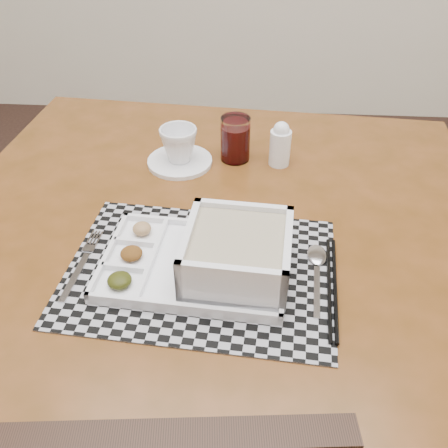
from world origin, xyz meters
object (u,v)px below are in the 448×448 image
(serving_tray, at_px, (224,258))
(juice_glass, at_px, (235,140))
(cup, at_px, (179,144))
(creamer_bottle, at_px, (280,144))
(dining_table, at_px, (209,262))

(serving_tray, height_order, juice_glass, juice_glass)
(cup, xyz_separation_m, juice_glass, (0.13, 0.03, -0.00))
(juice_glass, bearing_deg, serving_tray, -89.88)
(juice_glass, bearing_deg, creamer_bottle, -8.87)
(serving_tray, bearing_deg, cup, 109.48)
(cup, relative_size, juice_glass, 0.82)
(serving_tray, relative_size, juice_glass, 3.23)
(serving_tray, bearing_deg, creamer_bottle, 74.79)
(creamer_bottle, bearing_deg, serving_tray, -105.21)
(dining_table, distance_m, serving_tray, 0.17)
(juice_glass, bearing_deg, dining_table, -98.12)
(cup, height_order, creamer_bottle, creamer_bottle)
(serving_tray, bearing_deg, juice_glass, 90.12)
(dining_table, relative_size, cup, 13.67)
(dining_table, relative_size, serving_tray, 3.47)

